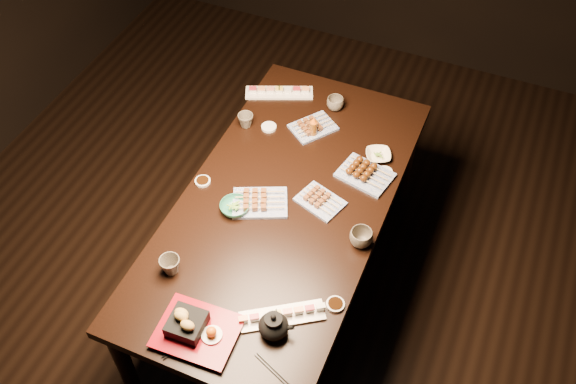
% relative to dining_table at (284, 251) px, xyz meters
% --- Properties ---
extents(ground, '(5.00, 5.00, 0.00)m').
position_rel_dining_table_xyz_m(ground, '(-0.11, -0.20, -0.38)').
color(ground, black).
rests_on(ground, ground).
extents(dining_table, '(1.06, 1.87, 0.75)m').
position_rel_dining_table_xyz_m(dining_table, '(0.00, 0.00, 0.00)').
color(dining_table, black).
rests_on(dining_table, ground).
extents(sushi_platter_near, '(0.33, 0.26, 0.04)m').
position_rel_dining_table_xyz_m(sushi_platter_near, '(0.23, -0.54, 0.40)').
color(sushi_platter_near, white).
rests_on(sushi_platter_near, dining_table).
extents(sushi_platter_far, '(0.37, 0.23, 0.04)m').
position_rel_dining_table_xyz_m(sushi_platter_far, '(-0.32, 0.68, 0.40)').
color(sushi_platter_far, white).
rests_on(sushi_platter_far, dining_table).
extents(yakitori_plate_center, '(0.30, 0.26, 0.06)m').
position_rel_dining_table_xyz_m(yakitori_plate_center, '(-0.10, -0.05, 0.41)').
color(yakitori_plate_center, '#828EB6').
rests_on(yakitori_plate_center, dining_table).
extents(yakitori_plate_right, '(0.24, 0.21, 0.05)m').
position_rel_dining_table_xyz_m(yakitori_plate_right, '(0.15, 0.07, 0.40)').
color(yakitori_plate_right, '#828EB6').
rests_on(yakitori_plate_right, dining_table).
extents(yakitori_plate_left, '(0.25, 0.27, 0.05)m').
position_rel_dining_table_xyz_m(yakitori_plate_left, '(-0.06, 0.50, 0.40)').
color(yakitori_plate_left, '#828EB6').
rests_on(yakitori_plate_left, dining_table).
extents(tsukune_plate, '(0.28, 0.23, 0.06)m').
position_rel_dining_table_xyz_m(tsukune_plate, '(0.29, 0.30, 0.41)').
color(tsukune_plate, '#828EB6').
rests_on(tsukune_plate, dining_table).
extents(edamame_bowl_green, '(0.15, 0.15, 0.04)m').
position_rel_dining_table_xyz_m(edamame_bowl_green, '(-0.18, -0.13, 0.40)').
color(edamame_bowl_green, '#2A815F').
rests_on(edamame_bowl_green, dining_table).
extents(edamame_bowl_cream, '(0.16, 0.16, 0.03)m').
position_rel_dining_table_xyz_m(edamame_bowl_cream, '(0.31, 0.44, 0.39)').
color(edamame_bowl_cream, '#F9EBCC').
rests_on(edamame_bowl_cream, dining_table).
extents(tempura_tray, '(0.32, 0.26, 0.11)m').
position_rel_dining_table_xyz_m(tempura_tray, '(-0.04, -0.74, 0.43)').
color(tempura_tray, black).
rests_on(tempura_tray, dining_table).
extents(teacup_near_left, '(0.10, 0.10, 0.08)m').
position_rel_dining_table_xyz_m(teacup_near_left, '(-0.28, -0.52, 0.42)').
color(teacup_near_left, brown).
rests_on(teacup_near_left, dining_table).
extents(teacup_mid_right, '(0.11, 0.11, 0.08)m').
position_rel_dining_table_xyz_m(teacup_mid_right, '(0.39, -0.08, 0.41)').
color(teacup_mid_right, brown).
rests_on(teacup_mid_right, dining_table).
extents(teacup_far_left, '(0.08, 0.08, 0.07)m').
position_rel_dining_table_xyz_m(teacup_far_left, '(-0.38, 0.39, 0.41)').
color(teacup_far_left, brown).
rests_on(teacup_far_left, dining_table).
extents(teacup_far_right, '(0.12, 0.12, 0.07)m').
position_rel_dining_table_xyz_m(teacup_far_right, '(-0.01, 0.69, 0.41)').
color(teacup_far_right, brown).
rests_on(teacup_far_right, dining_table).
extents(teapot, '(0.17, 0.17, 0.12)m').
position_rel_dining_table_xyz_m(teapot, '(0.22, -0.61, 0.43)').
color(teapot, black).
rests_on(teapot, dining_table).
extents(condiment_bottle, '(0.05, 0.05, 0.12)m').
position_rel_dining_table_xyz_m(condiment_bottle, '(-0.04, 0.46, 0.44)').
color(condiment_bottle, brown).
rests_on(condiment_bottle, dining_table).
extents(sauce_dish_west, '(0.08, 0.08, 0.01)m').
position_rel_dining_table_xyz_m(sauce_dish_west, '(-0.40, -0.03, 0.38)').
color(sauce_dish_west, white).
rests_on(sauce_dish_west, dining_table).
extents(sauce_dish_east, '(0.08, 0.08, 0.01)m').
position_rel_dining_table_xyz_m(sauce_dish_east, '(0.37, 0.35, 0.38)').
color(sauce_dish_east, white).
rests_on(sauce_dish_east, dining_table).
extents(sauce_dish_se, '(0.10, 0.10, 0.01)m').
position_rel_dining_table_xyz_m(sauce_dish_se, '(0.40, -0.41, 0.38)').
color(sauce_dish_se, white).
rests_on(sauce_dish_se, dining_table).
extents(sauce_dish_nw, '(0.09, 0.09, 0.01)m').
position_rel_dining_table_xyz_m(sauce_dish_nw, '(-0.26, 0.42, 0.38)').
color(sauce_dish_nw, white).
rests_on(sauce_dish_nw, dining_table).
extents(chopsticks_near, '(0.11, 0.18, 0.01)m').
position_rel_dining_table_xyz_m(chopsticks_near, '(-0.07, -0.80, 0.38)').
color(chopsticks_near, black).
rests_on(chopsticks_near, dining_table).
extents(chopsticks_se, '(0.19, 0.09, 0.01)m').
position_rel_dining_table_xyz_m(chopsticks_se, '(0.29, -0.76, 0.38)').
color(chopsticks_se, black).
rests_on(chopsticks_se, dining_table).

